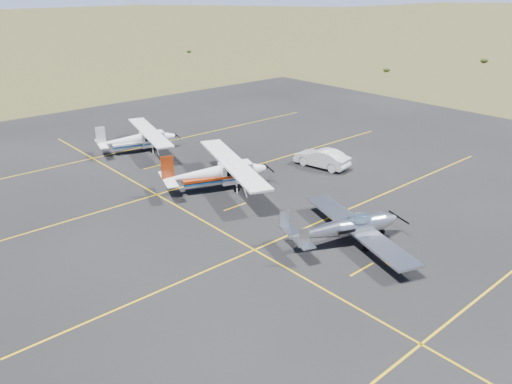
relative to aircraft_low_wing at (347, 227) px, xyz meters
name	(u,v)px	position (x,y,z in m)	size (l,w,h in m)	color
ground	(347,231)	(1.25, 0.98, -1.06)	(1600.00, 1600.00, 0.00)	#383D1C
apron	(271,198)	(1.25, 7.98, -1.06)	(72.00, 72.00, 0.02)	black
aircraft_low_wing	(347,227)	(0.00, 0.00, 0.00)	(7.46, 10.07, 2.21)	silver
aircraft_cessna	(217,172)	(-0.66, 11.90, 0.31)	(8.50, 11.92, 3.07)	white
aircraft_plain	(138,139)	(-0.59, 24.03, 0.16)	(7.15, 10.75, 2.73)	white
sedan	(322,158)	(8.93, 10.00, -0.26)	(1.66, 4.77, 1.57)	silver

